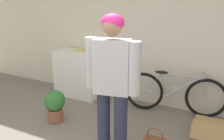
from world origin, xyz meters
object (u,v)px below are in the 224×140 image
at_px(bicycle, 174,93).
at_px(person, 112,78).
at_px(banana, 80,50).
at_px(potted_plant, 55,104).
at_px(cardboard_box, 211,131).

bearing_deg(bicycle, person, -112.60).
bearing_deg(bicycle, banana, 169.35).
height_order(bicycle, potted_plant, bicycle).
xyz_separation_m(person, bicycle, (0.35, 1.55, -0.67)).
relative_size(person, cardboard_box, 3.21).
bearing_deg(bicycle, potted_plant, -153.27).
bearing_deg(potted_plant, cardboard_box, 16.55).
distance_m(person, cardboard_box, 1.75).
xyz_separation_m(cardboard_box, potted_plant, (-2.25, -0.67, 0.20)).
xyz_separation_m(banana, potted_plant, (0.31, -1.19, -0.61)).
relative_size(cardboard_box, potted_plant, 1.05).
relative_size(person, banana, 5.57).
distance_m(person, banana, 2.20).
bearing_deg(cardboard_box, potted_plant, -163.45).
bearing_deg(person, banana, 121.81).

